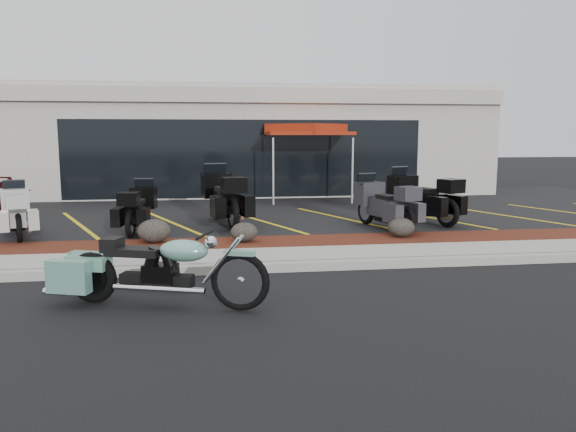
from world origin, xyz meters
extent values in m
plane|color=black|center=(0.00, 0.00, 0.00)|extent=(90.00, 90.00, 0.00)
cube|color=gray|center=(0.00, 0.90, 0.07)|extent=(24.00, 0.25, 0.15)
cube|color=gray|center=(0.00, 1.60, 0.07)|extent=(24.00, 1.20, 0.15)
cube|color=#38190C|center=(0.00, 2.80, 0.08)|extent=(24.00, 1.20, 0.16)
cube|color=black|center=(0.00, 8.20, 0.07)|extent=(26.00, 9.60, 0.15)
cube|color=gray|center=(0.00, 14.50, 2.00)|extent=(18.00, 8.00, 4.00)
cube|color=black|center=(0.00, 10.52, 1.50)|extent=(12.00, 0.06, 2.60)
cube|color=gray|center=(0.00, 10.49, 3.60)|extent=(18.00, 0.30, 0.50)
ellipsoid|color=black|center=(-2.38, 2.98, 0.40)|extent=(0.66, 0.55, 0.47)
ellipsoid|color=black|center=(-0.58, 2.80, 0.36)|extent=(0.55, 0.46, 0.39)
ellipsoid|color=black|center=(2.76, 2.88, 0.36)|extent=(0.57, 0.48, 0.40)
cone|color=red|center=(-0.95, 7.23, 0.36)|extent=(0.38, 0.38, 0.42)
cylinder|color=silver|center=(0.43, 9.17, 1.18)|extent=(0.06, 0.06, 2.06)
cylinder|color=silver|center=(2.85, 8.52, 1.18)|extent=(0.06, 0.06, 2.06)
cylinder|color=silver|center=(1.08, 11.60, 1.18)|extent=(0.06, 0.06, 2.06)
cylinder|color=silver|center=(3.51, 10.95, 1.18)|extent=(0.06, 0.06, 2.06)
cube|color=maroon|center=(1.97, 10.06, 2.35)|extent=(3.29, 3.29, 0.11)
cube|color=maroon|center=(1.97, 10.06, 2.50)|extent=(2.69, 2.69, 0.31)
camera|label=1|loc=(-1.27, -8.39, 2.32)|focal=35.00mm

